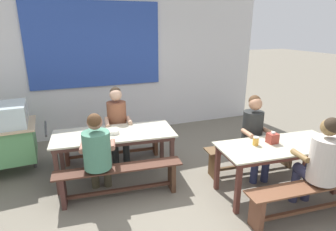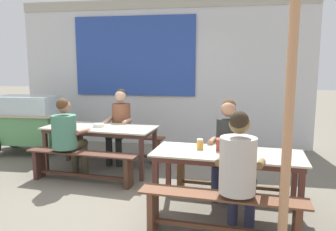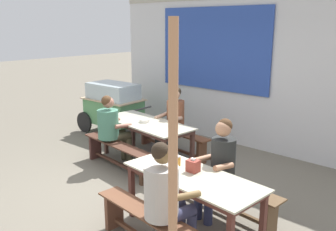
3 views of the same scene
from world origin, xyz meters
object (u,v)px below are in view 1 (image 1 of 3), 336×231
object	(u,v)px
bench_far_back	(112,143)
person_left_back_turned	(97,151)
dining_table_near	(279,150)
bench_far_front	(120,178)
person_near_front	(321,160)
tissue_box	(272,138)
bench_near_back	(252,154)
person_center_facing	(117,120)
bench_near_front	(308,197)
dining_table_far	(114,137)
soup_bowl	(113,132)
condiment_jar	(256,141)
person_right_near_table	(254,131)

from	to	relation	value
bench_far_back	person_left_back_turned	distance (m)	1.25
dining_table_near	person_left_back_turned	world-z (taller)	person_left_back_turned
bench_far_back	bench_far_front	distance (m)	1.22
person_near_front	person_left_back_turned	xyz separation A→B (m)	(-2.45, 1.29, -0.03)
tissue_box	bench_near_back	bearing A→B (deg)	78.22
bench_far_front	person_center_facing	distance (m)	1.24
bench_far_front	bench_near_front	size ratio (longest dim) A/B	1.04
dining_table_far	bench_near_front	bearing A→B (deg)	-43.12
person_near_front	soup_bowl	distance (m)	2.79
tissue_box	soup_bowl	bearing A→B (deg)	150.29
bench_near_back	tissue_box	size ratio (longest dim) A/B	9.87
bench_far_front	condiment_jar	world-z (taller)	condiment_jar
dining_table_near	soup_bowl	size ratio (longest dim) A/B	10.31
bench_far_back	person_center_facing	distance (m)	0.45
tissue_box	soup_bowl	world-z (taller)	tissue_box
bench_far_front	bench_near_back	size ratio (longest dim) A/B	1.07
person_left_back_turned	tissue_box	distance (m)	2.37
dining_table_near	bench_near_back	distance (m)	0.71
dining_table_near	person_near_front	world-z (taller)	person_near_front
bench_near_back	person_left_back_turned	size ratio (longest dim) A/B	1.29
bench_near_back	person_right_near_table	bearing A→B (deg)	-127.94
bench_near_back	soup_bowl	size ratio (longest dim) A/B	9.46
dining_table_near	soup_bowl	distance (m)	2.38
bench_near_front	soup_bowl	distance (m)	2.74
bench_near_front	person_center_facing	bearing A→B (deg)	127.44
person_center_facing	tissue_box	size ratio (longest dim) A/B	7.95
bench_near_front	bench_far_back	bearing A→B (deg)	127.99
bench_near_front	person_right_near_table	world-z (taller)	person_right_near_table
dining_table_far	bench_near_back	xyz separation A→B (m)	(2.08, -0.64, -0.36)
tissue_box	condiment_jar	distance (m)	0.26
soup_bowl	person_left_back_turned	bearing A→B (deg)	-121.44
person_center_facing	condiment_jar	size ratio (longest dim) A/B	10.73
person_near_front	person_left_back_turned	bearing A→B (deg)	152.24
person_right_near_table	bench_far_front	bearing A→B (deg)	177.37
bench_far_back	bench_near_front	bearing A→B (deg)	-52.01
bench_near_back	soup_bowl	world-z (taller)	soup_bowl
bench_near_front	person_near_front	xyz separation A→B (m)	(0.16, 0.05, 0.44)
person_center_facing	dining_table_near	bearing A→B (deg)	-43.45
condiment_jar	soup_bowl	xyz separation A→B (m)	(-1.72, 1.11, -0.03)
dining_table_near	bench_near_back	bearing A→B (deg)	85.46
dining_table_far	person_left_back_turned	bearing A→B (deg)	-121.22
bench_far_front	person_near_front	bearing A→B (deg)	-28.68
bench_near_back	tissue_box	bearing A→B (deg)	-101.78
bench_far_front	soup_bowl	size ratio (longest dim) A/B	10.15
person_center_facing	tissue_box	distance (m)	2.48
person_near_front	soup_bowl	size ratio (longest dim) A/B	7.63
tissue_box	person_center_facing	bearing A→B (deg)	137.04
dining_table_far	dining_table_near	world-z (taller)	same
person_center_facing	bench_far_back	bearing A→B (deg)	140.99
person_left_back_turned	bench_far_front	bearing A→B (deg)	-19.30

